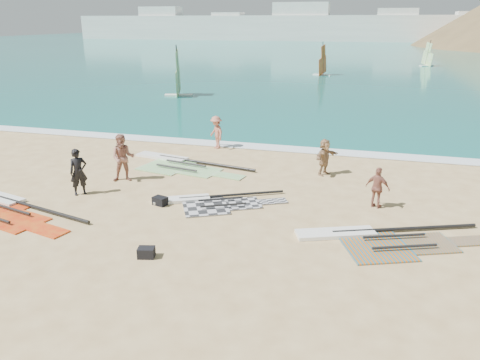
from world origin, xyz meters
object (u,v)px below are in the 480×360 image
(beachgoer_left, at_px, (123,158))
(rig_red, at_px, (4,208))
(rig_grey, at_px, (209,202))
(beachgoer_mid, at_px, (216,132))
(beachgoer_right, at_px, (325,157))
(gear_bag_near, at_px, (146,252))
(rig_orange, at_px, (378,239))
(gear_bag_far, at_px, (160,201))
(beachgoer_back, at_px, (378,188))
(person_wetsuit, at_px, (78,172))
(rig_green, at_px, (178,163))

(beachgoer_left, bearing_deg, rig_red, -145.28)
(rig_grey, relative_size, beachgoer_mid, 2.89)
(beachgoer_right, bearing_deg, gear_bag_near, -175.24)
(rig_orange, height_order, gear_bag_far, gear_bag_far)
(gear_bag_far, bearing_deg, rig_red, -159.78)
(rig_grey, distance_m, beachgoer_back, 6.14)
(rig_red, relative_size, gear_bag_far, 12.22)
(beachgoer_mid, height_order, beachgoer_right, beachgoer_mid)
(person_wetsuit, xyz_separation_m, beachgoer_right, (8.86, 5.10, -0.11))
(beachgoer_mid, height_order, beachgoer_back, beachgoer_mid)
(gear_bag_far, xyz_separation_m, beachgoer_right, (5.40, 5.27, 0.65))
(rig_orange, height_order, gear_bag_near, gear_bag_near)
(beachgoer_mid, bearing_deg, gear_bag_near, -36.27)
(beachgoer_left, bearing_deg, gear_bag_far, -60.89)
(gear_bag_far, distance_m, beachgoer_mid, 8.26)
(beachgoer_back, distance_m, beachgoer_right, 4.04)
(gear_bag_far, bearing_deg, beachgoer_back, 14.07)
(rig_green, height_order, beachgoer_back, beachgoer_back)
(beachgoer_mid, bearing_deg, gear_bag_far, -41.36)
(beachgoer_back, bearing_deg, gear_bag_near, 63.66)
(gear_bag_near, distance_m, gear_bag_far, 4.04)
(rig_green, xyz_separation_m, gear_bag_near, (2.72, -8.71, 0.10))
(rig_grey, distance_m, rig_red, 7.37)
(rig_grey, distance_m, person_wetsuit, 5.23)
(rig_orange, xyz_separation_m, gear_bag_far, (-7.73, 0.84, 0.10))
(beachgoer_back, bearing_deg, beachgoer_right, -34.73)
(gear_bag_far, bearing_deg, rig_orange, -6.23)
(rig_grey, xyz_separation_m, beachgoer_left, (-4.29, 1.45, 0.96))
(rig_orange, distance_m, gear_bag_far, 7.78)
(beachgoer_right, bearing_deg, rig_green, 121.90)
(beachgoer_back, bearing_deg, gear_bag_far, 35.46)
(rig_orange, distance_m, beachgoer_right, 6.58)
(rig_red, bearing_deg, beachgoer_right, 47.91)
(gear_bag_near, height_order, gear_bag_far, gear_bag_far)
(beachgoer_left, distance_m, beachgoer_back, 10.27)
(gear_bag_far, height_order, person_wetsuit, person_wetsuit)
(beachgoer_left, xyz_separation_m, beachgoer_right, (8.01, 3.17, -0.20))
(rig_red, height_order, gear_bag_near, gear_bag_near)
(rig_red, distance_m, beachgoer_back, 13.45)
(beachgoer_left, height_order, beachgoer_back, beachgoer_left)
(rig_orange, xyz_separation_m, beachgoer_right, (-2.33, 6.11, 0.75))
(gear_bag_far, height_order, beachgoer_left, beachgoer_left)
(rig_grey, xyz_separation_m, beachgoer_mid, (-2.26, 7.57, 0.82))
(rig_red, relative_size, beachgoer_back, 4.12)
(beachgoer_left, bearing_deg, gear_bag_near, -78.33)
(beachgoer_left, bearing_deg, beachgoer_mid, 49.33)
(beachgoer_right, bearing_deg, person_wetsuit, 148.76)
(rig_orange, bearing_deg, beachgoer_right, 88.35)
(person_wetsuit, height_order, beachgoer_left, beachgoer_left)
(gear_bag_far, relative_size, beachgoer_right, 0.32)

